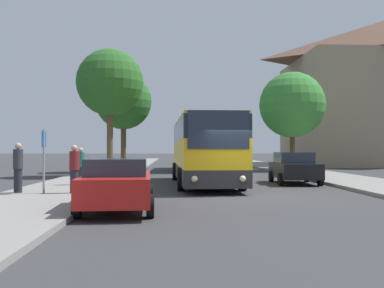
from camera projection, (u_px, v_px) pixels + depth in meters
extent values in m
plane|color=#38383A|center=(241.00, 197.00, 16.50)|extent=(300.00, 300.00, 0.00)
cube|color=gray|center=(49.00, 196.00, 16.21)|extent=(4.00, 120.00, 0.15)
cube|color=gray|center=(384.00, 113.00, 49.30)|extent=(19.64, 14.84, 11.47)
pyramid|color=brown|center=(384.00, 41.00, 49.39)|extent=(19.64, 14.84, 4.45)
cube|color=#2D2D2D|center=(204.00, 172.00, 22.22)|extent=(2.96, 10.85, 0.70)
cube|color=yellow|center=(204.00, 153.00, 22.23)|extent=(2.96, 10.85, 1.21)
cube|color=#232D3D|center=(204.00, 131.00, 22.24)|extent=(2.98, 10.64, 0.95)
cube|color=yellow|center=(204.00, 120.00, 22.25)|extent=(2.90, 10.64, 0.12)
cube|color=#232D3D|center=(219.00, 130.00, 16.84)|extent=(2.34, 0.14, 1.45)
sphere|color=#F4EAC1|center=(194.00, 179.00, 16.73)|extent=(0.24, 0.24, 0.24)
sphere|color=#F4EAC1|center=(243.00, 179.00, 16.87)|extent=(0.24, 0.24, 0.24)
cylinder|color=black|center=(181.00, 179.00, 18.90)|extent=(0.33, 1.01, 1.00)
cylinder|color=black|center=(242.00, 179.00, 19.09)|extent=(0.33, 1.01, 1.00)
cylinder|color=black|center=(175.00, 171.00, 25.34)|extent=(0.33, 1.01, 1.00)
cylinder|color=black|center=(221.00, 171.00, 25.54)|extent=(0.33, 1.01, 1.00)
cube|color=silver|center=(192.00, 163.00, 37.35)|extent=(2.64, 10.53, 0.70)
cube|color=#23844C|center=(192.00, 151.00, 37.36)|extent=(2.64, 10.53, 1.24)
cube|color=#232D3D|center=(192.00, 138.00, 37.37)|extent=(2.66, 10.32, 0.95)
cube|color=#23844C|center=(192.00, 131.00, 37.38)|extent=(2.58, 10.32, 0.12)
cube|color=#232D3D|center=(193.00, 138.00, 32.10)|extent=(2.19, 0.10, 1.45)
sphere|color=#F4EAC1|center=(182.00, 164.00, 32.04)|extent=(0.24, 0.24, 0.24)
sphere|color=#F4EAC1|center=(205.00, 164.00, 32.08)|extent=(0.24, 0.24, 0.24)
cylinder|color=black|center=(177.00, 166.00, 34.18)|extent=(0.32, 1.01, 1.00)
cylinder|color=black|center=(209.00, 166.00, 34.23)|extent=(0.32, 1.01, 1.00)
cylinder|color=black|center=(178.00, 163.00, 40.47)|extent=(0.32, 1.01, 1.00)
cylinder|color=black|center=(205.00, 163.00, 40.52)|extent=(0.32, 1.01, 1.00)
cube|color=red|center=(118.00, 187.00, 12.86)|extent=(2.10, 4.55, 0.74)
cube|color=#232D3D|center=(117.00, 167.00, 12.69)|extent=(1.76, 2.40, 0.46)
cylinder|color=black|center=(91.00, 196.00, 14.14)|extent=(0.23, 0.63, 0.62)
cylinder|color=black|center=(150.00, 195.00, 14.32)|extent=(0.23, 0.63, 0.62)
cylinder|color=black|center=(77.00, 207.00, 11.39)|extent=(0.23, 0.63, 0.62)
cylinder|color=black|center=(150.00, 206.00, 11.57)|extent=(0.23, 0.63, 0.62)
cube|color=black|center=(294.00, 170.00, 22.93)|extent=(2.08, 4.19, 0.75)
cube|color=#232D3D|center=(294.00, 158.00, 23.10)|extent=(1.77, 2.21, 0.55)
cylinder|color=black|center=(320.00, 179.00, 21.65)|extent=(0.22, 0.63, 0.62)
cylinder|color=black|center=(281.00, 179.00, 21.64)|extent=(0.22, 0.63, 0.62)
cylinder|color=black|center=(307.00, 176.00, 24.20)|extent=(0.22, 0.63, 0.62)
cylinder|color=black|center=(271.00, 176.00, 24.20)|extent=(0.22, 0.63, 0.62)
cylinder|color=gray|center=(44.00, 161.00, 16.49)|extent=(0.08, 0.08, 2.34)
cube|color=#1E56A3|center=(44.00, 139.00, 16.50)|extent=(0.03, 0.45, 0.60)
cylinder|color=#23232D|center=(81.00, 176.00, 20.41)|extent=(0.30, 0.30, 0.80)
cylinder|color=#236656|center=(81.00, 160.00, 20.42)|extent=(0.36, 0.36, 0.67)
sphere|color=tan|center=(81.00, 150.00, 20.42)|extent=(0.22, 0.22, 0.22)
cylinder|color=#23232D|center=(74.00, 182.00, 16.60)|extent=(0.30, 0.30, 0.85)
cylinder|color=maroon|center=(74.00, 161.00, 16.60)|extent=(0.36, 0.36, 0.70)
sphere|color=tan|center=(74.00, 148.00, 16.61)|extent=(0.23, 0.23, 0.23)
cylinder|color=#23232D|center=(18.00, 181.00, 16.71)|extent=(0.30, 0.30, 0.89)
cylinder|color=#333338|center=(18.00, 159.00, 16.72)|extent=(0.36, 0.36, 0.74)
sphere|color=tan|center=(18.00, 146.00, 16.72)|extent=(0.24, 0.24, 0.24)
cylinder|color=#513D23|center=(123.00, 146.00, 34.04)|extent=(0.40, 0.40, 3.64)
sphere|color=#286023|center=(124.00, 101.00, 34.07)|extent=(4.27, 4.27, 4.27)
cylinder|color=brown|center=(110.00, 141.00, 28.82)|extent=(0.40, 0.40, 4.29)
sphere|color=#286023|center=(110.00, 82.00, 28.86)|extent=(4.31, 4.31, 4.31)
cylinder|color=#47331E|center=(292.00, 149.00, 36.72)|extent=(0.40, 0.40, 3.23)
sphere|color=#387F33|center=(292.00, 105.00, 36.76)|extent=(5.38, 5.38, 5.38)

